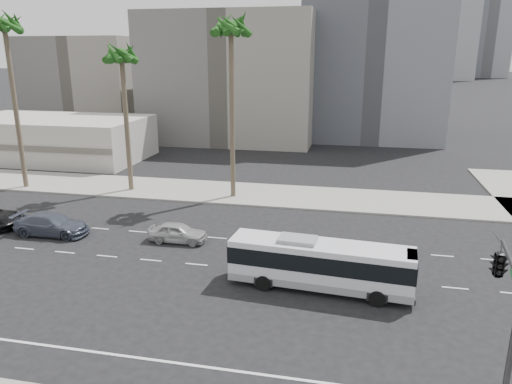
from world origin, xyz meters
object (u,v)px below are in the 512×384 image
(car_a, at_px, (178,232))
(palm_near, at_px, (231,31))
(car_b, at_px, (52,224))
(city_bus, at_px, (320,263))
(traffic_signal, at_px, (500,274))
(palm_far, at_px, (4,28))
(palm_mid, at_px, (122,58))

(car_a, xyz_separation_m, palm_near, (1.08, 11.02, 13.55))
(car_a, bearing_deg, palm_near, -6.36)
(car_a, distance_m, car_b, 9.27)
(city_bus, distance_m, car_b, 19.83)
(traffic_signal, relative_size, palm_near, 0.42)
(city_bus, height_order, car_b, city_bus)
(traffic_signal, distance_m, palm_near, 30.07)
(traffic_signal, distance_m, palm_far, 43.64)
(traffic_signal, height_order, palm_mid, palm_mid)
(palm_near, bearing_deg, traffic_signal, -57.53)
(city_bus, height_order, car_a, city_bus)
(city_bus, relative_size, traffic_signal, 1.53)
(city_bus, relative_size, palm_far, 0.63)
(car_b, relative_size, palm_near, 0.34)
(car_a, height_order, palm_near, palm_near)
(car_b, xyz_separation_m, palm_mid, (0.38, 11.73, 11.34))
(city_bus, xyz_separation_m, car_b, (-19.35, 4.28, -0.73))
(car_b, height_order, palm_far, palm_far)
(palm_near, bearing_deg, palm_mid, 179.33)
(traffic_signal, distance_m, palm_mid, 35.83)
(palm_near, xyz_separation_m, palm_far, (-20.34, -1.02, 0.39))
(palm_near, bearing_deg, palm_far, -177.13)
(palm_near, distance_m, palm_far, 20.37)
(palm_mid, distance_m, palm_far, 10.75)
(city_bus, bearing_deg, palm_mid, 144.60)
(palm_near, bearing_deg, car_b, -131.65)
(car_b, xyz_separation_m, traffic_signal, (25.78, -12.66, 4.73))
(palm_near, height_order, palm_far, palm_far)
(traffic_signal, bearing_deg, car_a, 148.02)
(traffic_signal, relative_size, palm_mid, 0.49)
(car_a, relative_size, palm_far, 0.25)
(palm_near, height_order, palm_mid, palm_near)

